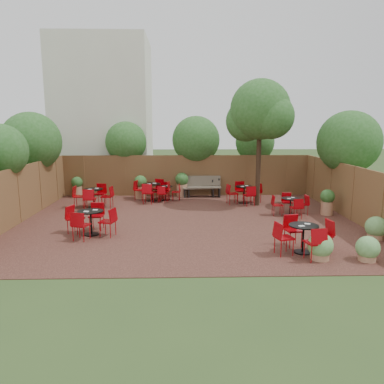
{
  "coord_description": "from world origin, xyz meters",
  "views": [
    {
      "loc": [
        -0.21,
        -12.97,
        3.46
      ],
      "look_at": [
        0.16,
        0.5,
        1.0
      ],
      "focal_mm": 34.55,
      "sensor_mm": 36.0,
      "label": 1
    }
  ],
  "objects": [
    {
      "name": "bistro_tables",
      "position": [
        -0.24,
        1.12,
        0.46
      ],
      "size": [
        9.42,
        8.74,
        0.92
      ],
      "color": "black",
      "rests_on": "courtyard_paving"
    },
    {
      "name": "courtyard_paving",
      "position": [
        0.0,
        0.0,
        0.01
      ],
      "size": [
        12.0,
        10.0,
        0.02
      ],
      "primitive_type": "cube",
      "color": "#331C14",
      "rests_on": "ground"
    },
    {
      "name": "courtyard_tree",
      "position": [
        3.04,
        2.62,
        3.91
      ],
      "size": [
        2.69,
        2.59,
        5.32
      ],
      "rotation": [
        0.0,
        0.0,
        -0.09
      ],
      "color": "black",
      "rests_on": "courtyard_paving"
    },
    {
      "name": "fence_back",
      "position": [
        0.0,
        5.0,
        1.0
      ],
      "size": [
        12.0,
        0.08,
        2.0
      ],
      "primitive_type": "cube",
      "color": "brown",
      "rests_on": "ground"
    },
    {
      "name": "park_bench_right",
      "position": [
        0.59,
        4.63,
        0.5
      ],
      "size": [
        1.54,
        0.58,
        0.94
      ],
      "rotation": [
        0.0,
        0.0,
        0.06
      ],
      "color": "brown",
      "rests_on": "courtyard_paving"
    },
    {
      "name": "overhang_foliage",
      "position": [
        -0.97,
        3.11,
        2.68
      ],
      "size": [
        15.72,
        10.2,
        2.55
      ],
      "color": "#24571C",
      "rests_on": "ground"
    },
    {
      "name": "park_bench_left",
      "position": [
        0.85,
        4.63,
        0.54
      ],
      "size": [
        1.63,
        0.52,
        1.0
      ],
      "rotation": [
        0.0,
        0.0,
        -0.0
      ],
      "color": "brown",
      "rests_on": "courtyard_paving"
    },
    {
      "name": "planters",
      "position": [
        -0.6,
        3.79,
        0.6
      ],
      "size": [
        11.2,
        4.46,
        1.16
      ],
      "color": "#A57352",
      "rests_on": "courtyard_paving"
    },
    {
      "name": "low_shrubs",
      "position": [
        4.52,
        -3.39,
        0.35
      ],
      "size": [
        2.99,
        2.43,
        0.71
      ],
      "color": "#A57352",
      "rests_on": "courtyard_paving"
    },
    {
      "name": "fence_right",
      "position": [
        6.0,
        0.0,
        1.0
      ],
      "size": [
        0.08,
        10.0,
        2.0
      ],
      "primitive_type": "cube",
      "color": "brown",
      "rests_on": "ground"
    },
    {
      "name": "ground",
      "position": [
        0.0,
        0.0,
        0.0
      ],
      "size": [
        80.0,
        80.0,
        0.0
      ],
      "primitive_type": "plane",
      "color": "#354F23",
      "rests_on": "ground"
    },
    {
      "name": "neighbour_building",
      "position": [
        -4.5,
        8.0,
        4.0
      ],
      "size": [
        5.0,
        4.0,
        8.0
      ],
      "primitive_type": "cube",
      "color": "silver",
      "rests_on": "ground"
    },
    {
      "name": "fence_left",
      "position": [
        -6.0,
        0.0,
        1.0
      ],
      "size": [
        0.08,
        10.0,
        2.0
      ],
      "primitive_type": "cube",
      "color": "brown",
      "rests_on": "ground"
    }
  ]
}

